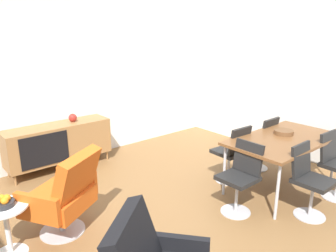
{
  "coord_description": "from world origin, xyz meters",
  "views": [
    {
      "loc": [
        -1.93,
        -2.45,
        2.12
      ],
      "look_at": [
        0.51,
        0.43,
        1.0
      ],
      "focal_mm": 34.66,
      "sensor_mm": 36.0,
      "label": 1
    }
  ],
  "objects_px": {
    "dining_chair_front_left": "(309,178)",
    "lounge_chair_red": "(64,194)",
    "dining_chair_front_right": "(336,163)",
    "dining_table": "(284,141)",
    "wooden_bowl_on_table": "(284,132)",
    "dining_chair_back_right": "(262,141)",
    "sideboard": "(59,142)",
    "vase_cobalt": "(73,118)",
    "dining_chair_near_window": "(241,175)",
    "dining_chair_back_left": "(233,152)",
    "side_table_round": "(7,225)",
    "fruit_bowl": "(3,202)"
  },
  "relations": [
    {
      "from": "dining_chair_front_right",
      "to": "side_table_round",
      "type": "xyz_separation_m",
      "value": [
        -3.59,
        1.52,
        -0.15
      ]
    },
    {
      "from": "dining_chair_back_left",
      "to": "side_table_round",
      "type": "xyz_separation_m",
      "value": [
        -2.89,
        0.4,
        -0.15
      ]
    },
    {
      "from": "vase_cobalt",
      "to": "lounge_chair_red",
      "type": "bearing_deg",
      "value": -117.84
    },
    {
      "from": "fruit_bowl",
      "to": "side_table_round",
      "type": "bearing_deg",
      "value": -106.18
    },
    {
      "from": "dining_chair_near_window",
      "to": "dining_chair_front_left",
      "type": "bearing_deg",
      "value": -46.12
    },
    {
      "from": "vase_cobalt",
      "to": "dining_chair_front_right",
      "type": "height_order",
      "value": "dining_chair_front_right"
    },
    {
      "from": "dining_chair_front_left",
      "to": "lounge_chair_red",
      "type": "height_order",
      "value": "lounge_chair_red"
    },
    {
      "from": "lounge_chair_red",
      "to": "fruit_bowl",
      "type": "relative_size",
      "value": 4.73
    },
    {
      "from": "side_table_round",
      "to": "dining_chair_back_left",
      "type": "bearing_deg",
      "value": -7.9
    },
    {
      "from": "dining_chair_near_window",
      "to": "side_table_round",
      "type": "distance_m",
      "value": 2.55
    },
    {
      "from": "wooden_bowl_on_table",
      "to": "dining_chair_front_left",
      "type": "height_order",
      "value": "dining_chair_front_left"
    },
    {
      "from": "sideboard",
      "to": "dining_chair_front_right",
      "type": "height_order",
      "value": "dining_chair_front_right"
    },
    {
      "from": "dining_table",
      "to": "wooden_bowl_on_table",
      "type": "xyz_separation_m",
      "value": [
        0.14,
        0.09,
        0.07
      ]
    },
    {
      "from": "sideboard",
      "to": "dining_chair_near_window",
      "type": "xyz_separation_m",
      "value": [
        1.14,
        -2.63,
        0.03
      ]
    },
    {
      "from": "dining_chair_front_left",
      "to": "dining_chair_near_window",
      "type": "height_order",
      "value": "same"
    },
    {
      "from": "dining_table",
      "to": "dining_chair_back_left",
      "type": "relative_size",
      "value": 1.87
    },
    {
      "from": "sideboard",
      "to": "dining_chair_front_left",
      "type": "xyz_separation_m",
      "value": [
        1.68,
        -3.19,
        0.03
      ]
    },
    {
      "from": "side_table_round",
      "to": "dining_chair_near_window",
      "type": "bearing_deg",
      "value": -22.18
    },
    {
      "from": "lounge_chair_red",
      "to": "dining_chair_front_right",
      "type": "bearing_deg",
      "value": -26.11
    },
    {
      "from": "dining_table",
      "to": "dining_chair_back_left",
      "type": "bearing_deg",
      "value": 122.26
    },
    {
      "from": "dining_chair_front_left",
      "to": "lounge_chair_red",
      "type": "bearing_deg",
      "value": 147.43
    },
    {
      "from": "vase_cobalt",
      "to": "dining_chair_front_left",
      "type": "height_order",
      "value": "dining_chair_front_left"
    },
    {
      "from": "dining_chair_back_left",
      "to": "fruit_bowl",
      "type": "relative_size",
      "value": 4.28
    },
    {
      "from": "dining_chair_near_window",
      "to": "dining_chair_back_left",
      "type": "xyz_separation_m",
      "value": [
        0.54,
        0.56,
        0.0
      ]
    },
    {
      "from": "dining_table",
      "to": "fruit_bowl",
      "type": "distance_m",
      "value": 3.38
    },
    {
      "from": "dining_chair_near_window",
      "to": "dining_chair_front_right",
      "type": "bearing_deg",
      "value": -24.27
    },
    {
      "from": "dining_chair_front_right",
      "to": "lounge_chair_red",
      "type": "distance_m",
      "value": 3.36
    },
    {
      "from": "dining_chair_front_left",
      "to": "lounge_chair_red",
      "type": "distance_m",
      "value": 2.75
    },
    {
      "from": "dining_chair_back_right",
      "to": "lounge_chair_red",
      "type": "distance_m",
      "value": 3.04
    },
    {
      "from": "dining_chair_back_right",
      "to": "side_table_round",
      "type": "distance_m",
      "value": 3.62
    },
    {
      "from": "dining_chair_back_right",
      "to": "lounge_chair_red",
      "type": "bearing_deg",
      "value": 173.14
    },
    {
      "from": "wooden_bowl_on_table",
      "to": "dining_chair_front_left",
      "type": "bearing_deg",
      "value": -127.11
    },
    {
      "from": "dining_chair_back_left",
      "to": "side_table_round",
      "type": "bearing_deg",
      "value": 172.1
    },
    {
      "from": "wooden_bowl_on_table",
      "to": "side_table_round",
      "type": "distance_m",
      "value": 3.52
    },
    {
      "from": "lounge_chair_red",
      "to": "fruit_bowl",
      "type": "bearing_deg",
      "value": 176.01
    },
    {
      "from": "sideboard",
      "to": "vase_cobalt",
      "type": "bearing_deg",
      "value": 0.41
    },
    {
      "from": "dining_table",
      "to": "wooden_bowl_on_table",
      "type": "distance_m",
      "value": 0.18
    },
    {
      "from": "dining_chair_back_left",
      "to": "lounge_chair_red",
      "type": "xyz_separation_m",
      "value": [
        -2.32,
        0.36,
        -0.0
      ]
    },
    {
      "from": "vase_cobalt",
      "to": "dining_chair_near_window",
      "type": "relative_size",
      "value": 0.15
    },
    {
      "from": "sideboard",
      "to": "wooden_bowl_on_table",
      "type": "relative_size",
      "value": 6.15
    },
    {
      "from": "dining_chair_near_window",
      "to": "side_table_round",
      "type": "bearing_deg",
      "value": 157.82
    },
    {
      "from": "dining_chair_front_right",
      "to": "dining_chair_front_left",
      "type": "relative_size",
      "value": 1.0
    },
    {
      "from": "vase_cobalt",
      "to": "wooden_bowl_on_table",
      "type": "relative_size",
      "value": 0.5
    },
    {
      "from": "dining_chair_front_left",
      "to": "fruit_bowl",
      "type": "height_order",
      "value": "dining_chair_front_left"
    },
    {
      "from": "lounge_chair_red",
      "to": "dining_chair_back_right",
      "type": "bearing_deg",
      "value": -6.86
    },
    {
      "from": "dining_table",
      "to": "dining_chair_near_window",
      "type": "relative_size",
      "value": 1.87
    },
    {
      "from": "dining_chair_front_left",
      "to": "side_table_round",
      "type": "xyz_separation_m",
      "value": [
        -2.89,
        1.52,
        -0.15
      ]
    },
    {
      "from": "sideboard",
      "to": "wooden_bowl_on_table",
      "type": "distance_m",
      "value": 3.36
    },
    {
      "from": "lounge_chair_red",
      "to": "side_table_round",
      "type": "height_order",
      "value": "lounge_chair_red"
    },
    {
      "from": "vase_cobalt",
      "to": "dining_chair_front_right",
      "type": "distance_m",
      "value": 3.85
    }
  ]
}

